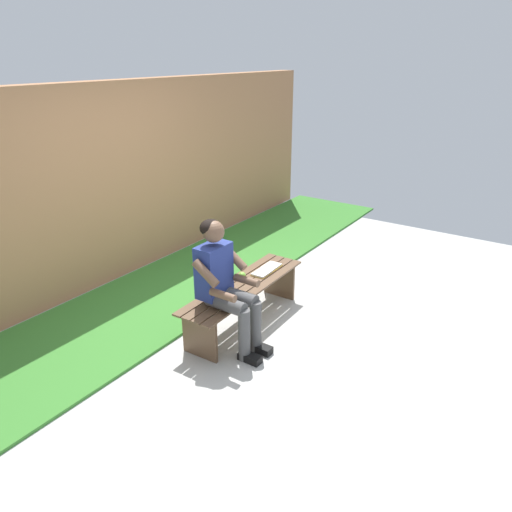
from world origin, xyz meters
TOP-DOWN VIEW (x-y plane):
  - ground_plane at (1.03, 1.00)m, footprint 10.00×7.00m
  - grass_strip at (0.00, -1.12)m, footprint 9.00×1.51m
  - brick_wall at (0.50, -2.06)m, footprint 9.50×0.24m
  - bench_near at (0.00, -0.00)m, footprint 1.69×0.47m
  - person_seated at (0.44, 0.10)m, footprint 0.50×0.69m
  - apple at (-0.10, -0.09)m, footprint 0.08×0.08m
  - book_open at (-0.42, 0.01)m, footprint 0.42×0.17m

SIDE VIEW (x-z plane):
  - ground_plane at x=1.03m, z-range -0.04..0.00m
  - grass_strip at x=0.00m, z-range 0.00..0.03m
  - bench_near at x=0.00m, z-range 0.12..0.56m
  - book_open at x=-0.42m, z-range 0.44..0.46m
  - apple at x=-0.10m, z-range 0.44..0.52m
  - person_seated at x=0.44m, z-range 0.06..1.30m
  - brick_wall at x=0.50m, z-range 0.00..2.32m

